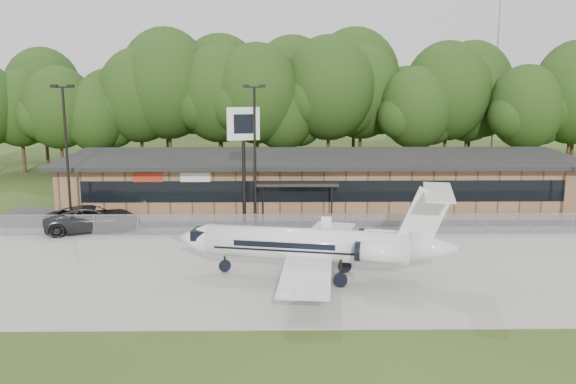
{
  "coord_description": "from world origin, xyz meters",
  "views": [
    {
      "loc": [
        -3.3,
        -27.63,
        11.61
      ],
      "look_at": [
        -2.76,
        12.0,
        3.66
      ],
      "focal_mm": 40.0,
      "sensor_mm": 36.0,
      "label": 1
    }
  ],
  "objects_px": {
    "terminal": "(320,181)",
    "suv": "(92,219)",
    "pole_sign": "(243,137)",
    "business_jet": "(317,246)"
  },
  "relations": [
    {
      "from": "terminal",
      "to": "pole_sign",
      "type": "distance_m",
      "value": 10.22
    },
    {
      "from": "business_jet",
      "to": "suv",
      "type": "distance_m",
      "value": 18.49
    },
    {
      "from": "business_jet",
      "to": "terminal",
      "type": "bearing_deg",
      "value": 97.34
    },
    {
      "from": "terminal",
      "to": "pole_sign",
      "type": "relative_size",
      "value": 4.73
    },
    {
      "from": "terminal",
      "to": "suv",
      "type": "bearing_deg",
      "value": -155.18
    },
    {
      "from": "suv",
      "to": "pole_sign",
      "type": "xyz_separation_m",
      "value": [
        10.67,
        0.47,
        5.72
      ]
    },
    {
      "from": "business_jet",
      "to": "pole_sign",
      "type": "bearing_deg",
      "value": 123.83
    },
    {
      "from": "terminal",
      "to": "pole_sign",
      "type": "xyz_separation_m",
      "value": [
        -5.79,
        -7.14,
        4.45
      ]
    },
    {
      "from": "business_jet",
      "to": "pole_sign",
      "type": "relative_size",
      "value": 1.82
    },
    {
      "from": "suv",
      "to": "pole_sign",
      "type": "relative_size",
      "value": 0.75
    }
  ]
}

